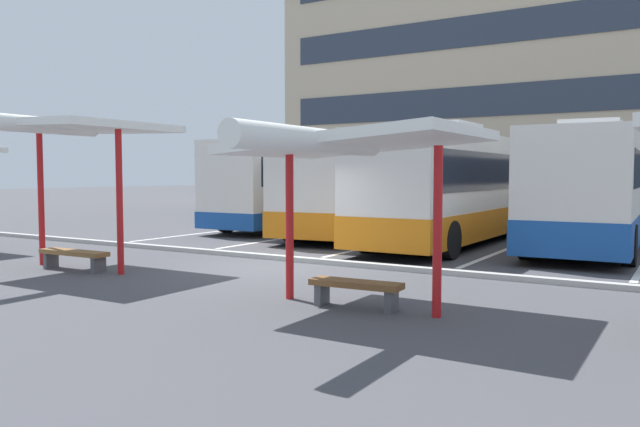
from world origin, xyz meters
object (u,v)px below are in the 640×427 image
object	(u,v)px
bench_2	(356,288)
coach_bus_1	(368,189)
coach_bus_0	(311,184)
waiting_shelter_2	(350,146)
coach_bus_3	(596,190)
coach_bus_2	(462,188)
bench_1	(74,255)
waiting_shelter_1	(66,130)

from	to	relation	value
bench_2	coach_bus_1	bearing A→B (deg)	116.10
coach_bus_0	waiting_shelter_2	distance (m)	16.36
coach_bus_0	coach_bus_3	size ratio (longest dim) A/B	0.99
coach_bus_2	bench_2	xyz separation A→B (m)	(1.82, -10.74, -1.39)
coach_bus_0	waiting_shelter_2	xyz separation A→B (m)	(9.24, -13.47, 0.85)
bench_1	bench_2	xyz separation A→B (m)	(7.37, -0.21, -0.01)
coach_bus_3	waiting_shelter_2	size ratio (longest dim) A/B	2.44
coach_bus_0	coach_bus_2	xyz separation A→B (m)	(7.42, -2.54, -0.05)
coach_bus_1	waiting_shelter_1	distance (m)	11.87
coach_bus_0	coach_bus_1	world-z (taller)	coach_bus_0
coach_bus_1	waiting_shelter_2	xyz separation A→B (m)	(5.76, -11.94, 0.99)
waiting_shelter_1	waiting_shelter_2	size ratio (longest dim) A/B	1.01
bench_2	coach_bus_3	bearing A→B (deg)	79.92
coach_bus_2	coach_bus_1	bearing A→B (deg)	165.62
waiting_shelter_1	bench_2	bearing A→B (deg)	-0.72
coach_bus_3	bench_2	xyz separation A→B (m)	(-2.07, -11.62, -1.36)
coach_bus_3	bench_1	size ratio (longest dim) A/B	6.11
waiting_shelter_1	waiting_shelter_2	xyz separation A→B (m)	(7.37, -0.29, -0.55)
coach_bus_2	waiting_shelter_1	bearing A→B (deg)	-117.53
bench_1	coach_bus_0	bearing A→B (deg)	98.13
coach_bus_1	bench_2	size ratio (longest dim) A/B	7.25
coach_bus_0	waiting_shelter_2	size ratio (longest dim) A/B	2.43
coach_bus_1	bench_1	size ratio (longest dim) A/B	5.94
bench_2	waiting_shelter_2	bearing A→B (deg)	-90.00
waiting_shelter_2	bench_1	bearing A→B (deg)	176.84
waiting_shelter_1	bench_1	distance (m)	2.83
coach_bus_3	waiting_shelter_2	bearing A→B (deg)	-99.92
coach_bus_0	bench_1	distance (m)	13.28
bench_1	waiting_shelter_2	xyz separation A→B (m)	(7.37, -0.41, 2.28)
coach_bus_2	coach_bus_3	distance (m)	3.99
waiting_shelter_1	coach_bus_2	bearing A→B (deg)	62.47
coach_bus_1	waiting_shelter_1	size ratio (longest dim) A/B	2.35
coach_bus_0	bench_1	size ratio (longest dim) A/B	6.07
coach_bus_2	bench_1	world-z (taller)	coach_bus_2
coach_bus_0	coach_bus_3	world-z (taller)	coach_bus_0
coach_bus_3	bench_1	distance (m)	14.86
coach_bus_3	coach_bus_0	bearing A→B (deg)	171.63
waiting_shelter_1	bench_2	size ratio (longest dim) A/B	3.09
coach_bus_2	bench_2	world-z (taller)	coach_bus_2
bench_1	waiting_shelter_2	bearing A→B (deg)	-3.16
waiting_shelter_1	coach_bus_3	bearing A→B (deg)	50.69
coach_bus_0	bench_1	bearing A→B (deg)	-81.87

